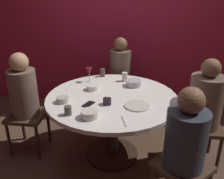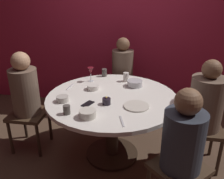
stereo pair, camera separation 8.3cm
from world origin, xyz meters
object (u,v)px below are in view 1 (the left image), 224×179
(bowl_serving_large, at_px, (134,83))
(cell_phone, at_px, (88,104))
(dining_table, at_px, (112,109))
(seated_diner_left, at_px, (24,93))
(seated_diner_back, at_px, (120,70))
(bowl_sauce_side, at_px, (89,114))
(dinner_plate, at_px, (137,106))
(seated_diner_front_right, at_px, (186,139))
(cup_by_right_diner, at_px, (125,77))
(wine_glass, at_px, (89,71))
(bowl_small_white, at_px, (92,87))
(cup_near_candle, at_px, (103,73))
(bowl_salad_center, at_px, (63,100))
(seated_diner_right, at_px, (205,102))
(cup_by_left_diner, at_px, (68,110))
(candle_holder, at_px, (107,101))

(bowl_serving_large, bearing_deg, cell_phone, -127.73)
(dining_table, relative_size, seated_diner_left, 1.17)
(seated_diner_back, bearing_deg, bowl_sauce_side, -5.89)
(seated_diner_back, bearing_deg, dinner_plate, 13.35)
(seated_diner_front_right, bearing_deg, cup_by_right_diner, -18.46)
(wine_glass, bearing_deg, dining_table, -51.01)
(bowl_small_white, relative_size, cup_near_candle, 1.36)
(bowl_salad_center, bearing_deg, dining_table, 22.41)
(seated_diner_front_right, bearing_deg, seated_diner_right, -68.81)
(seated_diner_back, bearing_deg, wine_glass, -30.88)
(bowl_small_white, xyz_separation_m, cup_near_candle, (0.05, 0.45, 0.02))
(seated_diner_back, distance_m, seated_diner_right, 1.34)
(seated_diner_right, distance_m, bowl_small_white, 1.21)
(wine_glass, height_order, bowl_sauce_side, wine_glass)
(bowl_sauce_side, bearing_deg, cell_phone, 104.01)
(seated_diner_right, bearing_deg, bowl_salad_center, 7.78)
(bowl_serving_large, xyz_separation_m, cup_by_right_diner, (-0.12, 0.14, 0.02))
(bowl_salad_center, height_order, bowl_small_white, bowl_salad_center)
(seated_diner_right, relative_size, wine_glass, 6.78)
(seated_diner_back, relative_size, cup_by_left_diner, 13.90)
(cell_phone, bearing_deg, seated_diner_left, -172.88)
(bowl_salad_center, relative_size, bowl_sauce_side, 0.79)
(seated_diner_left, xyz_separation_m, bowl_serving_large, (1.20, 0.33, 0.05))
(dining_table, distance_m, bowl_sauce_side, 0.52)
(dinner_plate, height_order, cup_by_right_diner, cup_by_right_diner)
(bowl_sauce_side, bearing_deg, bowl_salad_center, 140.59)
(dining_table, relative_size, cup_by_right_diner, 12.69)
(seated_diner_front_right, xyz_separation_m, cup_by_right_diner, (-0.57, 1.13, 0.08))
(seated_diner_left, bearing_deg, cup_by_right_diner, 23.41)
(seated_diner_left, distance_m, cell_phone, 0.81)
(seated_diner_left, height_order, bowl_salad_center, seated_diner_left)
(dinner_plate, height_order, cell_phone, dinner_plate)
(dining_table, distance_m, bowl_small_white, 0.34)
(cell_phone, height_order, bowl_serving_large, bowl_serving_large)
(dining_table, distance_m, seated_diner_back, 0.95)
(bowl_small_white, bearing_deg, seated_diner_right, -7.40)
(seated_diner_front_right, bearing_deg, bowl_salad_center, 22.64)
(bowl_small_white, distance_m, cup_by_right_diner, 0.46)
(bowl_sauce_side, relative_size, cup_near_candle, 1.57)
(cell_phone, distance_m, bowl_small_white, 0.38)
(seated_diner_back, height_order, candle_holder, seated_diner_back)
(bowl_serving_large, xyz_separation_m, bowl_sauce_side, (-0.36, -0.79, -0.00))
(seated_diner_left, distance_m, bowl_salad_center, 0.55)
(dinner_plate, xyz_separation_m, cup_by_left_diner, (-0.62, -0.24, 0.04))
(seated_diner_right, height_order, cup_by_right_diner, seated_diner_right)
(bowl_sauce_side, bearing_deg, cup_by_right_diner, 75.40)
(seated_diner_front_right, xyz_separation_m, cup_by_left_diner, (-1.01, 0.22, 0.07))
(seated_diner_right, xyz_separation_m, seated_diner_front_right, (-0.29, -0.66, -0.02))
(bowl_salad_center, bearing_deg, bowl_small_white, 56.55)
(seated_diner_back, distance_m, bowl_serving_large, 0.66)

